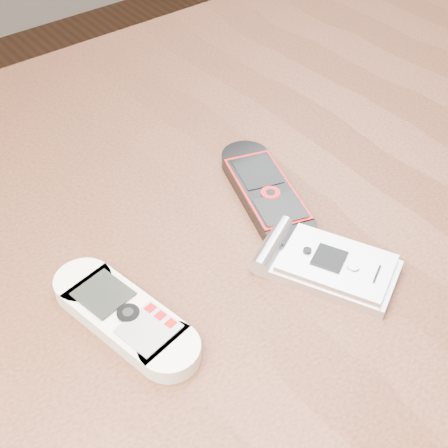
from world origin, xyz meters
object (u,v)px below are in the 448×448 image
at_px(motorola_razr, 332,265).
at_px(nokia_black_red, 266,193).
at_px(table, 220,308).
at_px(nokia_white, 124,316).

bearing_deg(motorola_razr, nokia_black_red, 53.94).
xyz_separation_m(table, motorola_razr, (0.05, -0.09, 0.11)).
xyz_separation_m(table, nokia_white, (-0.12, -0.03, 0.11)).
bearing_deg(nokia_white, nokia_black_red, 2.66).
relative_size(nokia_black_red, motorola_razr, 1.32).
bearing_deg(table, motorola_razr, -63.67).
distance_m(nokia_black_red, motorola_razr, 0.11).
bearing_deg(nokia_black_red, nokia_white, -148.16).
distance_m(nokia_white, motorola_razr, 0.18).
bearing_deg(nokia_white, motorola_razr, -31.45).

